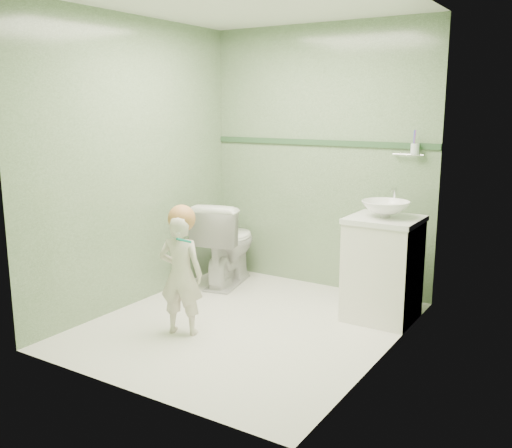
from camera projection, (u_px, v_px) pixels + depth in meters
The scene contains 12 objects.
ground at pixel (246, 325), 4.45m from camera, with size 2.50×2.50×0.00m, color white.
room_shell at pixel (245, 172), 4.20m from camera, with size 2.50×2.54×2.40m.
trim_stripe at pixel (319, 142), 5.20m from camera, with size 2.20×0.02×0.05m, color #315433.
vanity at pixel (383, 270), 4.51m from camera, with size 0.52×0.50×0.80m, color white.
counter at pixel (385, 220), 4.42m from camera, with size 0.54×0.52×0.04m, color white.
basin at pixel (385, 209), 4.41m from camera, with size 0.37×0.37×0.13m, color white.
faucet at pixel (394, 196), 4.54m from camera, with size 0.03×0.13×0.18m.
cup_holder at pixel (414, 149), 4.69m from camera, with size 0.26×0.07×0.21m.
toilet at pixel (226, 243), 5.41m from camera, with size 0.45×0.79×0.80m, color white.
toddler at pixel (181, 275), 4.20m from camera, with size 0.33×0.22×0.91m, color beige.
hair_cap at pixel (182, 218), 4.14m from camera, with size 0.20×0.20×0.20m, color #B77A43.
teal_toothbrush at pixel (183, 240), 4.01m from camera, with size 0.10×0.14×0.08m.
Camera 1 is at (2.29, -3.51, 1.68)m, focal length 39.97 mm.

